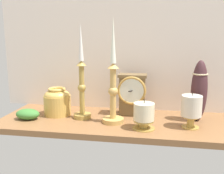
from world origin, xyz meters
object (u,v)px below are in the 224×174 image
at_px(mantel_clock, 132,94).
at_px(candlestick_tall_left, 113,88).
at_px(candlestick_tall_center, 82,85).
at_px(brass_vase_jar, 57,101).
at_px(pillar_candle_front, 191,108).
at_px(pillar_candle_near_clock, 144,115).
at_px(tall_ceramic_vase, 199,91).

height_order(mantel_clock, candlestick_tall_left, candlestick_tall_left).
relative_size(candlestick_tall_center, brass_vase_jar, 3.27).
height_order(mantel_clock, pillar_candle_front, mantel_clock).
bearing_deg(pillar_candle_front, brass_vase_jar, 172.73).
height_order(mantel_clock, pillar_candle_near_clock, mantel_clock).
distance_m(candlestick_tall_left, candlestick_tall_center, 0.15).
xyz_separation_m(brass_vase_jar, pillar_candle_front, (0.57, -0.07, 0.01)).
xyz_separation_m(candlestick_tall_center, pillar_candle_near_clock, (0.27, -0.09, -0.09)).
height_order(candlestick_tall_left, tall_ceramic_vase, candlestick_tall_left).
xyz_separation_m(pillar_candle_front, pillar_candle_near_clock, (-0.18, -0.04, -0.02)).
distance_m(mantel_clock, tall_ceramic_vase, 0.28).
relative_size(mantel_clock, candlestick_tall_center, 0.46).
bearing_deg(pillar_candle_front, candlestick_tall_left, 178.20).
relative_size(pillar_candle_near_clock, tall_ceramic_vase, 0.44).
bearing_deg(pillar_candle_near_clock, mantel_clock, 109.72).
bearing_deg(pillar_candle_front, tall_ceramic_vase, 66.69).
bearing_deg(mantel_clock, pillar_candle_front, -27.78).
xyz_separation_m(mantel_clock, brass_vase_jar, (-0.33, -0.05, -0.03)).
relative_size(candlestick_tall_center, pillar_candle_near_clock, 3.57).
relative_size(candlestick_tall_left, pillar_candle_front, 3.04).
relative_size(mantel_clock, pillar_candle_near_clock, 1.64).
bearing_deg(candlestick_tall_left, pillar_candle_front, -1.80).
bearing_deg(tall_ceramic_vase, candlestick_tall_center, -175.08).
xyz_separation_m(candlestick_tall_left, tall_ceramic_vase, (0.34, 0.08, -0.02)).
height_order(brass_vase_jar, pillar_candle_near_clock, brass_vase_jar).
bearing_deg(pillar_candle_near_clock, pillar_candle_front, 13.34).
height_order(candlestick_tall_center, brass_vase_jar, candlestick_tall_center).
bearing_deg(candlestick_tall_left, candlestick_tall_center, 164.16).
bearing_deg(candlestick_tall_center, brass_vase_jar, 169.37).
xyz_separation_m(brass_vase_jar, pillar_candle_near_clock, (0.39, -0.11, -0.01)).
height_order(mantel_clock, tall_ceramic_vase, tall_ceramic_vase).
xyz_separation_m(pillar_candle_near_clock, tall_ceramic_vase, (0.22, 0.13, 0.07)).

